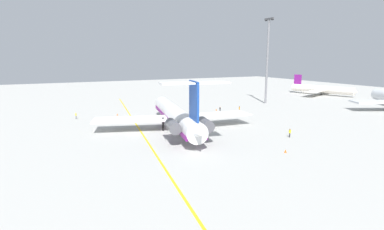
% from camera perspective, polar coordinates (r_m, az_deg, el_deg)
% --- Properties ---
extents(ground, '(284.31, 284.31, 0.00)m').
position_cam_1_polar(ground, '(63.79, -10.38, -3.34)').
color(ground, '#ADADA8').
extents(main_jetliner, '(39.45, 35.11, 11.55)m').
position_cam_1_polar(main_jetliner, '(64.88, -2.92, -0.09)').
color(main_jetliner, white).
rests_on(main_jetliner, ground).
extents(airliner_far_left, '(26.14, 26.22, 8.00)m').
position_cam_1_polar(airliner_far_left, '(136.88, 23.51, 4.44)').
color(airliner_far_left, silver).
rests_on(airliner_far_left, ground).
extents(ground_crew_near_nose, '(0.39, 0.26, 1.65)m').
position_cam_1_polar(ground_crew_near_nose, '(82.24, -21.00, 0.03)').
color(ground_crew_near_nose, black).
rests_on(ground_crew_near_nose, ground).
extents(ground_crew_near_tail, '(0.37, 0.31, 1.77)m').
position_cam_1_polar(ground_crew_near_tail, '(86.79, 8.90, 1.20)').
color(ground_crew_near_tail, black).
rests_on(ground_crew_near_tail, ground).
extents(ground_crew_portside, '(0.40, 0.27, 1.70)m').
position_cam_1_polar(ground_crew_portside, '(86.12, 5.30, 1.19)').
color(ground_crew_portside, black).
rests_on(ground_crew_portside, ground).
extents(ground_crew_starboard, '(0.44, 0.28, 1.75)m').
position_cam_1_polar(ground_crew_starboard, '(62.06, 17.93, -3.04)').
color(ground_crew_starboard, black).
rests_on(ground_crew_starboard, ground).
extents(safety_cone_nose, '(0.40, 0.40, 0.55)m').
position_cam_1_polar(safety_cone_nose, '(52.27, 17.17, -6.50)').
color(safety_cone_nose, '#EA590F').
rests_on(safety_cone_nose, ground).
extents(safety_cone_wingtip, '(0.40, 0.40, 0.55)m').
position_cam_1_polar(safety_cone_wingtip, '(89.39, 4.60, 1.03)').
color(safety_cone_wingtip, '#EA590F').
rests_on(safety_cone_wingtip, ground).
extents(safety_cone_tail, '(0.40, 0.40, 0.55)m').
position_cam_1_polar(safety_cone_tail, '(83.90, -13.86, 0.10)').
color(safety_cone_tail, '#EA590F').
rests_on(safety_cone_tail, ground).
extents(taxiway_centreline, '(107.09, 15.42, 0.01)m').
position_cam_1_polar(taxiway_centreline, '(64.10, -9.51, -3.24)').
color(taxiway_centreline, gold).
rests_on(taxiway_centreline, ground).
extents(light_mast, '(4.00, 0.70, 27.91)m').
position_cam_1_polar(light_mast, '(104.95, 14.00, 10.37)').
color(light_mast, slate).
rests_on(light_mast, ground).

